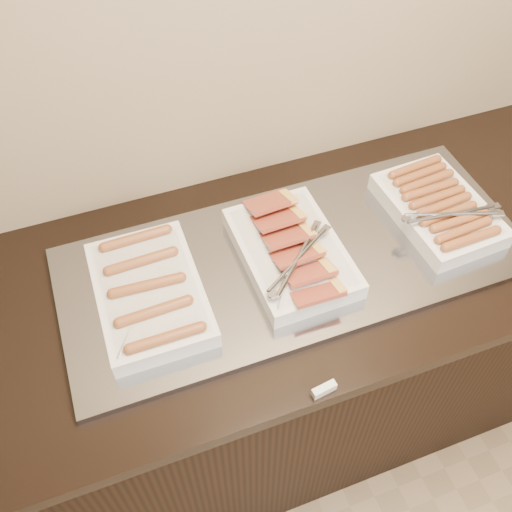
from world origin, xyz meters
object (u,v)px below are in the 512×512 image
(dish_left, at_px, (150,292))
(dish_center, at_px, (291,252))
(warming_tray, at_px, (295,260))
(dish_right, at_px, (439,208))
(counter, at_px, (285,350))

(dish_left, height_order, dish_center, dish_center)
(warming_tray, relative_size, dish_center, 3.08)
(warming_tray, bearing_deg, dish_right, -0.56)
(dish_left, relative_size, dish_right, 1.04)
(dish_center, bearing_deg, counter, 42.48)
(warming_tray, xyz_separation_m, dish_right, (0.42, -0.00, 0.04))
(dish_center, bearing_deg, warming_tray, 16.05)
(warming_tray, relative_size, dish_right, 3.38)
(dish_center, height_order, dish_right, dish_center)
(warming_tray, distance_m, dish_left, 0.38)
(dish_left, xyz_separation_m, dish_center, (0.37, -0.00, 0.00))
(warming_tray, distance_m, dish_center, 0.04)
(counter, relative_size, warming_tray, 1.72)
(counter, xyz_separation_m, dish_left, (-0.37, -0.00, 0.50))
(counter, xyz_separation_m, dish_right, (0.43, -0.00, 0.50))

